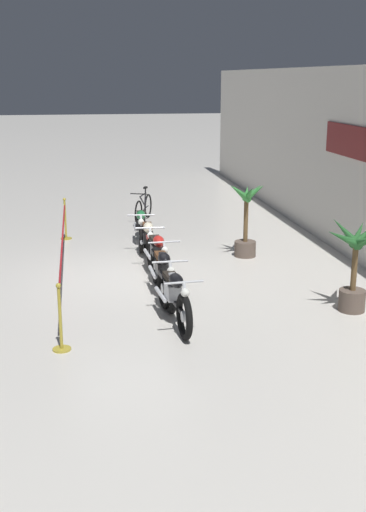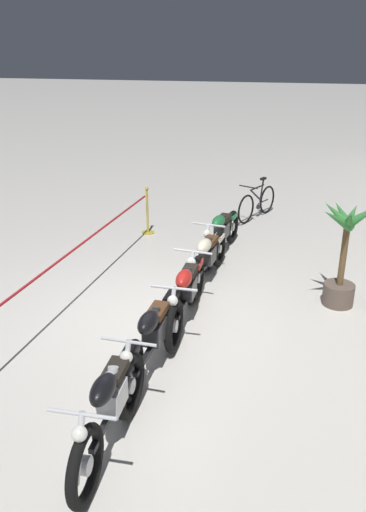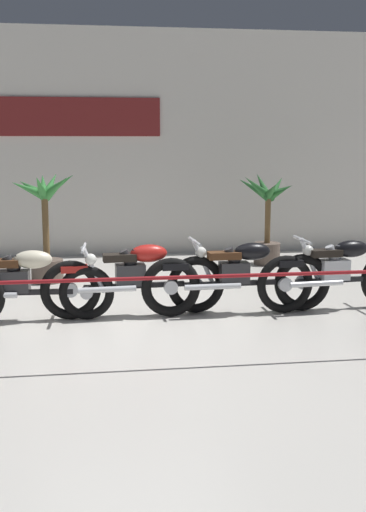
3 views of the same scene
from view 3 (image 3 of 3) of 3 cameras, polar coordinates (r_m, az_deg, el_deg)
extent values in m
plane|color=silver|center=(7.50, -4.29, -6.47)|extent=(120.00, 120.00, 0.00)
cube|color=silver|center=(12.31, -6.08, 9.90)|extent=(28.00, 0.25, 4.20)
cube|color=maroon|center=(12.17, -9.48, 12.11)|extent=(3.08, 0.04, 0.70)
torus|color=black|center=(7.87, -8.57, -3.24)|extent=(0.68, 0.14, 0.67)
cylinder|color=silver|center=(7.87, -8.57, -3.24)|extent=(0.16, 0.09, 0.16)
cylinder|color=silver|center=(7.81, -7.96, -1.20)|extent=(0.31, 0.07, 0.59)
cube|color=#2D2D30|center=(7.93, -14.78, -2.17)|extent=(0.37, 0.24, 0.26)
cylinder|color=#2D2D30|center=(7.89, -14.55, -0.75)|extent=(0.18, 0.12, 0.24)
cylinder|color=#2D2D30|center=(7.90, -15.14, -0.76)|extent=(0.18, 0.12, 0.24)
cube|color=black|center=(7.96, -14.38, -3.15)|extent=(1.29, 0.12, 0.06)
ellipsoid|color=beige|center=(7.85, -13.21, -0.30)|extent=(0.47, 0.24, 0.22)
cube|color=#4C2D19|center=(7.91, -15.78, -0.63)|extent=(0.41, 0.22, 0.09)
cylinder|color=silver|center=(7.77, -8.82, 0.71)|extent=(0.07, 0.62, 0.04)
sphere|color=silver|center=(7.79, -8.21, -0.29)|extent=(0.14, 0.14, 0.14)
torus|color=black|center=(8.08, 1.18, -2.55)|extent=(0.74, 0.16, 0.73)
torus|color=black|center=(7.90, -9.95, -3.00)|extent=(0.74, 0.16, 0.73)
cylinder|color=silver|center=(8.08, 1.18, -2.55)|extent=(0.18, 0.09, 0.17)
cylinder|color=silver|center=(7.90, -9.95, -3.00)|extent=(0.18, 0.09, 0.17)
cylinder|color=silver|center=(8.04, 1.81, -0.55)|extent=(0.31, 0.07, 0.59)
cube|color=#2D2D30|center=(7.91, -4.70, -1.67)|extent=(0.37, 0.24, 0.26)
cylinder|color=#2D2D30|center=(7.88, -4.42, -0.24)|extent=(0.18, 0.12, 0.24)
cylinder|color=#2D2D30|center=(7.87, -5.02, -0.26)|extent=(0.18, 0.12, 0.24)
cylinder|color=silver|center=(7.78, -6.76, -2.97)|extent=(0.70, 0.11, 0.07)
cube|color=black|center=(7.95, -4.33, -2.65)|extent=(1.25, 0.13, 0.06)
ellipsoid|color=#B21E19|center=(7.89, -3.07, 0.24)|extent=(0.47, 0.25, 0.22)
cube|color=black|center=(7.86, -5.66, -0.14)|extent=(0.41, 0.22, 0.09)
cube|color=#B21E19|center=(7.84, -9.65, -1.12)|extent=(0.33, 0.18, 0.08)
cylinder|color=silver|center=(7.97, 1.05, 1.30)|extent=(0.07, 0.62, 0.04)
sphere|color=silver|center=(8.01, 1.60, 0.33)|extent=(0.14, 0.14, 0.14)
torus|color=black|center=(8.32, 10.57, -2.32)|extent=(0.74, 0.14, 0.74)
torus|color=black|center=(7.91, -1.08, -2.80)|extent=(0.74, 0.14, 0.74)
cylinder|color=silver|center=(8.32, 10.57, -2.32)|extent=(0.17, 0.08, 0.17)
cylinder|color=silver|center=(7.91, -1.08, -2.80)|extent=(0.17, 0.08, 0.17)
cylinder|color=silver|center=(8.30, 11.22, -0.38)|extent=(0.30, 0.06, 0.59)
cube|color=#2D2D30|center=(8.03, 4.56, -1.46)|extent=(0.37, 0.23, 0.26)
cylinder|color=#2D2D30|center=(8.00, 4.87, -0.05)|extent=(0.18, 0.11, 0.24)
cylinder|color=#2D2D30|center=(7.98, 4.30, -0.07)|extent=(0.18, 0.11, 0.24)
cylinder|color=silver|center=(7.86, 2.67, -2.74)|extent=(0.70, 0.09, 0.07)
cube|color=black|center=(8.07, 4.89, -2.42)|extent=(1.36, 0.09, 0.06)
ellipsoid|color=black|center=(8.04, 6.18, 0.41)|extent=(0.47, 0.23, 0.22)
cube|color=#4C2D19|center=(7.96, 3.68, 0.06)|extent=(0.40, 0.21, 0.09)
cube|color=black|center=(7.86, -0.73, -0.92)|extent=(0.32, 0.17, 0.08)
cylinder|color=silver|center=(8.22, 10.56, 1.42)|extent=(0.05, 0.62, 0.04)
sphere|color=silver|center=(8.27, 11.05, 0.48)|extent=(0.14, 0.14, 0.14)
torus|color=black|center=(8.18, 9.06, -2.50)|extent=(0.75, 0.17, 0.74)
cylinder|color=silver|center=(8.18, 9.06, -2.50)|extent=(0.18, 0.10, 0.18)
cube|color=silver|center=(8.41, 13.27, -1.17)|extent=(0.38, 0.25, 0.26)
cylinder|color=silver|center=(8.39, 13.58, 0.18)|extent=(0.19, 0.13, 0.24)
cylinder|color=silver|center=(8.36, 13.07, 0.16)|extent=(0.19, 0.13, 0.24)
cylinder|color=silver|center=(8.19, 11.78, -2.42)|extent=(0.70, 0.13, 0.07)
cube|color=black|center=(8.46, 13.54, -2.09)|extent=(1.14, 0.16, 0.06)
ellipsoid|color=black|center=(8.47, 14.74, 0.63)|extent=(0.48, 0.26, 0.22)
cube|color=black|center=(8.32, 12.53, 0.27)|extent=(0.42, 0.23, 0.09)
cube|color=black|center=(8.14, 9.44, -0.63)|extent=(0.33, 0.19, 0.08)
cylinder|color=brown|center=(11.43, 7.47, 0.22)|extent=(0.46, 0.46, 0.38)
cylinder|color=brown|center=(11.34, 7.54, 3.25)|extent=(0.10, 0.10, 0.84)
cone|color=#235B28|center=(11.34, 8.60, 5.77)|extent=(0.52, 0.19, 0.33)
cone|color=#235B28|center=(11.52, 8.30, 6.06)|extent=(0.54, 0.58, 0.51)
cone|color=#235B28|center=(11.48, 7.06, 6.29)|extent=(0.26, 0.59, 0.53)
cone|color=#235B28|center=(11.36, 6.31, 6.01)|extent=(0.61, 0.49, 0.48)
cone|color=#235B28|center=(11.12, 6.59, 6.11)|extent=(0.63, 0.41, 0.53)
cone|color=#235B28|center=(11.05, 7.91, 5.81)|extent=(0.17, 0.60, 0.39)
cone|color=#235B28|center=(11.19, 8.46, 5.58)|extent=(0.40, 0.47, 0.37)
cylinder|color=brown|center=(10.12, -11.97, -1.29)|extent=(0.49, 0.49, 0.35)
cylinder|color=brown|center=(10.01, -12.11, 2.49)|extent=(0.10, 0.10, 1.00)
cone|color=#337F38|center=(9.94, -11.04, 6.18)|extent=(0.56, 0.17, 0.45)
cone|color=#337F38|center=(10.10, -11.67, 6.22)|extent=(0.35, 0.47, 0.49)
cone|color=#337F38|center=(10.11, -12.32, 6.16)|extent=(0.21, 0.46, 0.44)
cone|color=#337F38|center=(10.02, -13.23, 5.86)|extent=(0.50, 0.29, 0.38)
cone|color=#337F38|center=(9.89, -13.54, 5.79)|extent=(0.59, 0.38, 0.40)
cone|color=#337F38|center=(9.78, -12.57, 6.03)|extent=(0.26, 0.48, 0.46)
cone|color=#337F38|center=(9.78, -11.22, 6.02)|extent=(0.52, 0.52, 0.49)
cylinder|color=maroon|center=(6.00, -3.59, -2.01)|extent=(6.66, 0.04, 0.04)
camera|label=1|loc=(14.51, 57.86, 12.68)|focal=45.00mm
camera|label=2|loc=(11.79, 28.47, 16.88)|focal=35.00mm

